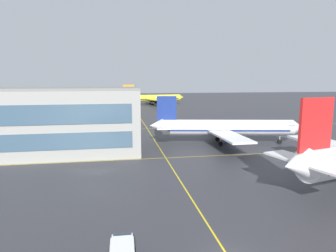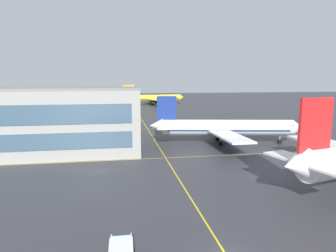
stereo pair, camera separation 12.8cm
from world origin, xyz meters
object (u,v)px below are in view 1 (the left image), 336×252
object	(u,v)px
airliner_third_row	(82,113)
airliner_far_left_stand	(95,103)
airliner_second_row	(225,128)
airliner_far_right_stand	(154,98)
airliner_distant_taxiway	(113,96)

from	to	relation	value
airliner_third_row	airliner_far_left_stand	distance (m)	35.24
airliner_second_row	airliner_far_right_stand	xyz separation A→B (m)	(-3.27, 110.05, 0.17)
airliner_third_row	airliner_distant_taxiway	xyz separation A→B (m)	(9.53, 105.20, 0.15)
airliner_third_row	airliner_second_row	bearing A→B (deg)	-46.89
airliner_third_row	airliner_distant_taxiway	bearing A→B (deg)	84.82
airliner_far_right_stand	airliner_distant_taxiway	xyz separation A→B (m)	(-23.85, 34.30, -0.25)
airliner_far_left_stand	airliner_third_row	bearing A→B (deg)	-93.35
airliner_second_row	airliner_distant_taxiway	distance (m)	146.87
airliner_distant_taxiway	airliner_third_row	bearing A→B (deg)	-95.18
airliner_second_row	airliner_third_row	xyz separation A→B (m)	(-36.65, 39.15, -0.24)
airliner_far_left_stand	airliner_second_row	bearing A→B (deg)	-65.04
airliner_far_left_stand	airliner_far_right_stand	bearing A→B (deg)	48.75
airliner_far_right_stand	airliner_far_left_stand	bearing A→B (deg)	-131.25
airliner_third_row	airliner_distant_taxiway	distance (m)	105.63
airliner_second_row	airliner_far_right_stand	distance (m)	110.10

